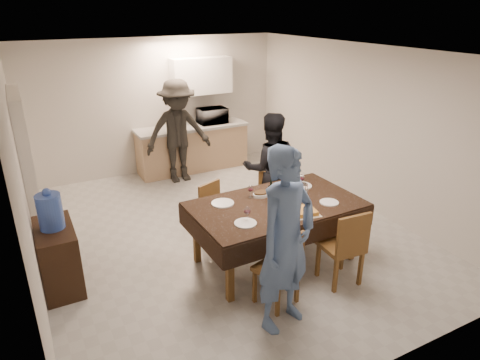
% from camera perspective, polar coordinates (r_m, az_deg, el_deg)
% --- Properties ---
extents(floor, '(5.00, 6.00, 0.02)m').
position_cam_1_polar(floor, '(6.43, -2.22, -6.90)').
color(floor, '#B2B2AD').
rests_on(floor, ground).
extents(ceiling, '(5.00, 6.00, 0.02)m').
position_cam_1_polar(ceiling, '(5.64, -2.63, 16.82)').
color(ceiling, white).
rests_on(ceiling, wall_back).
extents(wall_back, '(5.00, 0.02, 2.60)m').
position_cam_1_polar(wall_back, '(8.63, -11.13, 9.60)').
color(wall_back, beige).
rests_on(wall_back, floor).
extents(wall_front, '(5.00, 0.02, 2.60)m').
position_cam_1_polar(wall_front, '(3.66, 18.48, -9.08)').
color(wall_front, beige).
rests_on(wall_front, floor).
extents(wall_left, '(0.02, 6.00, 2.60)m').
position_cam_1_polar(wall_left, '(5.41, -27.08, -0.12)').
color(wall_left, beige).
rests_on(wall_left, floor).
extents(wall_right, '(0.02, 6.00, 2.60)m').
position_cam_1_polar(wall_right, '(7.29, 15.76, 6.86)').
color(wall_right, beige).
rests_on(wall_right, floor).
extents(stub_partition, '(0.15, 1.40, 2.10)m').
position_cam_1_polar(stub_partition, '(6.62, -26.45, 1.52)').
color(stub_partition, silver).
rests_on(stub_partition, floor).
extents(kitchen_base_cabinet, '(2.20, 0.60, 0.86)m').
position_cam_1_polar(kitchen_base_cabinet, '(8.75, -6.33, 4.14)').
color(kitchen_base_cabinet, tan).
rests_on(kitchen_base_cabinet, floor).
extents(kitchen_worktop, '(2.24, 0.64, 0.05)m').
position_cam_1_polar(kitchen_worktop, '(8.62, -6.46, 7.01)').
color(kitchen_worktop, '#A4A49F').
rests_on(kitchen_worktop, kitchen_base_cabinet).
extents(upper_cabinet, '(1.20, 0.34, 0.70)m').
position_cam_1_polar(upper_cabinet, '(8.66, -5.20, 13.67)').
color(upper_cabinet, white).
rests_on(upper_cabinet, wall_back).
extents(dining_table, '(2.14, 1.28, 0.83)m').
position_cam_1_polar(dining_table, '(5.42, 4.81, -3.48)').
color(dining_table, black).
rests_on(dining_table, floor).
extents(chair_near_left, '(0.52, 0.53, 0.50)m').
position_cam_1_polar(chair_near_left, '(4.70, 5.52, -11.04)').
color(chair_near_left, brown).
rests_on(chair_near_left, floor).
extents(chair_near_right, '(0.47, 0.47, 0.53)m').
position_cam_1_polar(chair_near_right, '(5.16, 14.07, -7.89)').
color(chair_near_right, brown).
rests_on(chair_near_right, floor).
extents(chair_far_left, '(0.51, 0.52, 0.47)m').
position_cam_1_polar(chair_far_left, '(5.86, -2.50, -4.13)').
color(chair_far_left, brown).
rests_on(chair_far_left, floor).
extents(chair_far_right, '(0.48, 0.49, 0.47)m').
position_cam_1_polar(chair_far_right, '(6.26, 4.97, -2.44)').
color(chair_far_right, brown).
rests_on(chair_far_right, floor).
extents(console, '(0.42, 0.84, 0.78)m').
position_cam_1_polar(console, '(5.53, -23.03, -9.44)').
color(console, '#301F10').
rests_on(console, floor).
extents(water_jug, '(0.28, 0.28, 0.41)m').
position_cam_1_polar(water_jug, '(5.26, -24.00, -3.87)').
color(water_jug, '#4268CE').
rests_on(water_jug, console).
extents(wine_bottle, '(0.08, 0.08, 0.31)m').
position_cam_1_polar(wine_bottle, '(5.35, 4.14, -1.51)').
color(wine_bottle, black).
rests_on(wine_bottle, dining_table).
extents(water_pitcher, '(0.14, 0.14, 0.21)m').
position_cam_1_polar(water_pitcher, '(5.50, 8.23, -1.56)').
color(water_pitcher, white).
rests_on(water_pitcher, dining_table).
extents(savoury_tart, '(0.48, 0.40, 0.05)m').
position_cam_1_polar(savoury_tart, '(5.16, 8.03, -4.21)').
color(savoury_tart, gold).
rests_on(savoury_tart, dining_table).
extents(salad_bowl, '(0.17, 0.17, 0.07)m').
position_cam_1_polar(salad_bowl, '(5.67, 6.43, -1.50)').
color(salad_bowl, white).
rests_on(salad_bowl, dining_table).
extents(mushroom_dish, '(0.22, 0.22, 0.04)m').
position_cam_1_polar(mushroom_dish, '(5.58, 2.87, -1.95)').
color(mushroom_dish, white).
rests_on(mushroom_dish, dining_table).
extents(wine_glass_a, '(0.08, 0.08, 0.18)m').
position_cam_1_polar(wine_glass_a, '(4.91, 0.97, -4.57)').
color(wine_glass_a, white).
rests_on(wine_glass_a, dining_table).
extents(wine_glass_b, '(0.09, 0.09, 0.21)m').
position_cam_1_polar(wine_glass_b, '(5.83, 8.12, -0.17)').
color(wine_glass_b, white).
rests_on(wine_glass_b, dining_table).
extents(wine_glass_c, '(0.08, 0.08, 0.17)m').
position_cam_1_polar(wine_glass_c, '(5.50, 1.43, -1.55)').
color(wine_glass_c, white).
rests_on(wine_glass_c, dining_table).
extents(plate_near_left, '(0.26, 0.26, 0.01)m').
position_cam_1_polar(plate_near_left, '(4.89, 0.73, -5.78)').
color(plate_near_left, white).
rests_on(plate_near_left, dining_table).
extents(plate_near_right, '(0.24, 0.24, 0.01)m').
position_cam_1_polar(plate_near_right, '(5.51, 11.80, -2.93)').
color(plate_near_right, white).
rests_on(plate_near_right, dining_table).
extents(plate_far_left, '(0.28, 0.28, 0.02)m').
position_cam_1_polar(plate_far_left, '(5.37, -2.32, -3.10)').
color(plate_far_left, white).
rests_on(plate_far_left, dining_table).
extents(plate_far_right, '(0.29, 0.29, 0.02)m').
position_cam_1_polar(plate_far_right, '(5.93, 8.19, -0.76)').
color(plate_far_right, white).
rests_on(plate_far_right, dining_table).
extents(microwave, '(0.56, 0.38, 0.31)m').
position_cam_1_polar(microwave, '(8.74, -3.71, 8.55)').
color(microwave, white).
rests_on(microwave, kitchen_worktop).
extents(person_near, '(0.82, 0.65, 1.96)m').
position_cam_1_polar(person_near, '(4.28, 6.15, -8.06)').
color(person_near, '#5370A0').
rests_on(person_near, floor).
extents(person_far, '(1.00, 0.89, 1.70)m').
position_cam_1_polar(person_far, '(6.48, 4.01, 1.59)').
color(person_far, black).
rests_on(person_far, floor).
extents(person_kitchen, '(1.24, 0.71, 1.92)m').
position_cam_1_polar(person_kitchen, '(8.04, -8.26, 6.38)').
color(person_kitchen, black).
rests_on(person_kitchen, floor).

